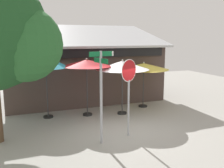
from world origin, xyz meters
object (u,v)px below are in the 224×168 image
(street_sign_post, at_px, (101,88))
(stop_sign, at_px, (129,83))
(patio_umbrella_crimson_center, at_px, (87,63))
(patio_umbrella_teal_left, at_px, (46,62))
(patio_umbrella_ivory_right, at_px, (122,66))
(patio_umbrella_mustard_far_right, at_px, (144,67))

(street_sign_post, xyz_separation_m, stop_sign, (1.15, 0.29, 0.08))
(street_sign_post, distance_m, patio_umbrella_crimson_center, 3.31)
(stop_sign, distance_m, patio_umbrella_teal_left, 4.15)
(stop_sign, height_order, patio_umbrella_teal_left, patio_umbrella_teal_left)
(patio_umbrella_teal_left, bearing_deg, patio_umbrella_crimson_center, -9.86)
(patio_umbrella_teal_left, bearing_deg, patio_umbrella_ivory_right, -11.63)
(street_sign_post, xyz_separation_m, patio_umbrella_teal_left, (-1.37, 3.55, 0.59))
(patio_umbrella_teal_left, xyz_separation_m, patio_umbrella_mustard_far_right, (4.91, 0.06, -0.39))
(patio_umbrella_ivory_right, distance_m, patio_umbrella_mustard_far_right, 1.72)
(stop_sign, distance_m, patio_umbrella_mustard_far_right, 4.10)
(patio_umbrella_teal_left, bearing_deg, stop_sign, -52.44)
(patio_umbrella_ivory_right, xyz_separation_m, patio_umbrella_mustard_far_right, (1.53, 0.76, -0.20))
(street_sign_post, distance_m, patio_umbrella_teal_left, 3.85)
(patio_umbrella_teal_left, height_order, patio_umbrella_crimson_center, patio_umbrella_teal_left)
(patio_umbrella_mustard_far_right, bearing_deg, patio_umbrella_teal_left, -179.27)
(street_sign_post, relative_size, patio_umbrella_crimson_center, 1.18)
(patio_umbrella_teal_left, relative_size, patio_umbrella_ivory_right, 1.10)
(stop_sign, relative_size, patio_umbrella_ivory_right, 1.09)
(patio_umbrella_teal_left, relative_size, patio_umbrella_crimson_center, 1.06)
(patio_umbrella_crimson_center, distance_m, patio_umbrella_mustard_far_right, 3.17)
(stop_sign, xyz_separation_m, patio_umbrella_ivory_right, (0.87, 2.57, 0.32))
(stop_sign, bearing_deg, street_sign_post, -165.90)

